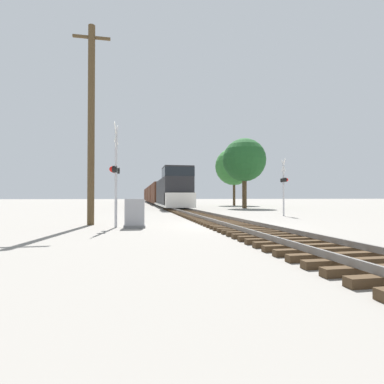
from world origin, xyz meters
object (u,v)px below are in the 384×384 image
at_px(freight_train, 156,194).
at_px(crossing_signal_far, 284,182).
at_px(tree_mid_background, 234,166).
at_px(tree_far_right, 244,160).
at_px(relay_cabinet, 135,214).
at_px(utility_pole, 91,123).
at_px(crossing_signal_near, 115,171).

xyz_separation_m(freight_train, crossing_signal_far, (6.13, -44.30, 0.46)).
bearing_deg(freight_train, tree_mid_background, -56.87).
height_order(tree_far_right, tree_mid_background, tree_mid_background).
relative_size(crossing_signal_far, tree_far_right, 0.48).
bearing_deg(crossing_signal_far, relay_cabinet, 131.76).
relative_size(crossing_signal_far, tree_mid_background, 0.44).
relative_size(freight_train, tree_far_right, 8.38).
relative_size(freight_train, utility_pole, 7.28).
height_order(utility_pole, tree_mid_background, utility_pole).
bearing_deg(freight_train, crossing_signal_near, -96.02).
height_order(freight_train, utility_pole, utility_pole).
height_order(crossing_signal_far, tree_mid_background, tree_mid_background).
height_order(freight_train, tree_far_right, tree_far_right).
relative_size(crossing_signal_near, utility_pole, 0.48).
distance_m(freight_train, crossing_signal_far, 44.72).
bearing_deg(relay_cabinet, tree_far_right, 58.06).
xyz_separation_m(freight_train, relay_cabinet, (-4.45, -50.61, -1.36)).
relative_size(crossing_signal_near, crossing_signal_far, 1.14).
bearing_deg(tree_mid_background, freight_train, 123.13).
height_order(crossing_signal_far, relay_cabinet, crossing_signal_far).
xyz_separation_m(crossing_signal_near, tree_mid_background, (16.79, 32.73, 3.82)).
height_order(crossing_signal_near, relay_cabinet, crossing_signal_near).
bearing_deg(utility_pole, tree_far_right, 51.73).
bearing_deg(crossing_signal_near, utility_pole, -132.94).
bearing_deg(relay_cabinet, utility_pole, 140.05).
distance_m(freight_train, tree_far_right, 30.88).
xyz_separation_m(utility_pole, tree_far_right, (15.38, 19.49, 0.87)).
xyz_separation_m(crossing_signal_near, relay_cabinet, (0.85, -0.29, -1.92)).
xyz_separation_m(crossing_signal_far, relay_cabinet, (-10.58, -6.31, -1.82)).
bearing_deg(crossing_signal_far, tree_mid_background, -0.37).
xyz_separation_m(freight_train, tree_mid_background, (11.48, -17.60, 4.38)).
height_order(relay_cabinet, tree_far_right, tree_far_right).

